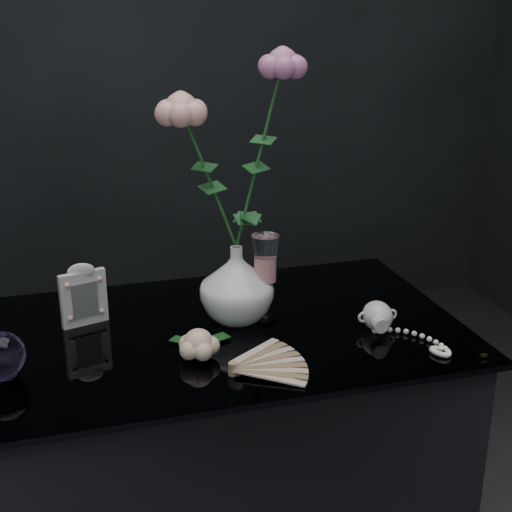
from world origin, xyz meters
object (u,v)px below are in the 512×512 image
object	(u,v)px
loose_rose	(198,344)
pearl_jar	(378,315)
wine_glass	(265,278)
paperweight	(1,355)
picture_frame	(83,294)
vase	(237,284)

from	to	relation	value
loose_rose	pearl_jar	size ratio (longest dim) A/B	0.80
wine_glass	paperweight	world-z (taller)	wine_glass
pearl_jar	paperweight	bearing A→B (deg)	-176.72
wine_glass	pearl_jar	bearing A→B (deg)	-27.16
paperweight	pearl_jar	bearing A→B (deg)	-0.37
loose_rose	picture_frame	bearing A→B (deg)	140.13
wine_glass	picture_frame	bearing A→B (deg)	167.29
wine_glass	paperweight	xyz separation A→B (m)	(-0.50, -0.10, -0.05)
paperweight	pearl_jar	distance (m)	0.71
wine_glass	pearl_jar	distance (m)	0.23
wine_glass	picture_frame	distance (m)	0.36
loose_rose	vase	bearing A→B (deg)	60.03
vase	picture_frame	xyz separation A→B (m)	(-0.30, 0.06, -0.01)
vase	pearl_jar	size ratio (longest dim) A/B	0.75
picture_frame	pearl_jar	world-z (taller)	picture_frame
vase	picture_frame	world-z (taller)	vase
picture_frame	paperweight	xyz separation A→B (m)	(-0.15, -0.18, -0.02)
pearl_jar	picture_frame	bearing A→B (deg)	165.41
vase	paperweight	distance (m)	0.46
vase	wine_glass	xyz separation A→B (m)	(0.06, -0.02, 0.01)
paperweight	loose_rose	world-z (taller)	paperweight
wine_glass	picture_frame	world-z (taller)	wine_glass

